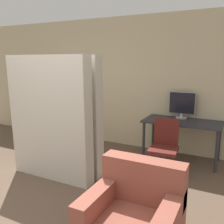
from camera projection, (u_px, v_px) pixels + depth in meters
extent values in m
cube|color=#C6B793|center=(123.00, 83.00, 5.31)|extent=(8.00, 0.06, 2.70)
cube|color=#2D2D33|center=(182.00, 122.00, 4.50)|extent=(1.37, 0.69, 0.03)
cylinder|color=#2D2D33|center=(144.00, 141.00, 4.61)|extent=(0.05, 0.05, 0.72)
cylinder|color=#2D2D33|center=(217.00, 152.00, 4.05)|extent=(0.05, 0.05, 0.72)
cylinder|color=#2D2D33|center=(153.00, 133.00, 5.11)|extent=(0.05, 0.05, 0.72)
cylinder|color=#2D2D33|center=(219.00, 142.00, 4.55)|extent=(0.05, 0.05, 0.72)
cylinder|color=#B7B7BC|center=(181.00, 118.00, 4.73)|extent=(0.20, 0.20, 0.02)
cylinder|color=#B7B7BC|center=(181.00, 115.00, 4.72)|extent=(0.04, 0.04, 0.08)
cube|color=#B7B7BC|center=(182.00, 103.00, 4.68)|extent=(0.49, 0.02, 0.41)
cube|color=black|center=(182.00, 103.00, 4.67)|extent=(0.46, 0.03, 0.39)
cylinder|color=#4C4C51|center=(162.00, 173.00, 4.06)|extent=(0.52, 0.52, 0.03)
cylinder|color=#4C4C51|center=(163.00, 162.00, 4.02)|extent=(0.05, 0.05, 0.36)
cube|color=#591E19|center=(163.00, 150.00, 3.98)|extent=(0.48, 0.48, 0.05)
cube|color=#591E19|center=(166.00, 131.00, 4.11)|extent=(0.40, 0.07, 0.45)
cube|color=beige|center=(53.00, 102.00, 6.04)|extent=(0.02, 0.29, 1.68)
cube|color=beige|center=(75.00, 104.00, 5.76)|extent=(0.02, 0.29, 1.68)
cube|color=beige|center=(67.00, 102.00, 6.02)|extent=(0.64, 0.02, 1.68)
cube|color=beige|center=(65.00, 136.00, 6.07)|extent=(0.61, 0.25, 0.02)
cube|color=beige|center=(64.00, 123.00, 6.00)|extent=(0.61, 0.25, 0.02)
cube|color=beige|center=(64.00, 110.00, 5.93)|extent=(0.61, 0.25, 0.02)
cube|color=beige|center=(63.00, 96.00, 5.87)|extent=(0.61, 0.25, 0.02)
cube|color=beige|center=(63.00, 82.00, 5.80)|extent=(0.61, 0.25, 0.02)
cube|color=beige|center=(62.00, 67.00, 5.73)|extent=(0.61, 0.25, 0.02)
cube|color=brown|center=(55.00, 130.00, 6.15)|extent=(0.02, 0.15, 0.24)
cube|color=silver|center=(56.00, 130.00, 6.14)|extent=(0.04, 0.16, 0.26)
cube|color=orange|center=(59.00, 129.00, 6.16)|extent=(0.03, 0.16, 0.28)
cube|color=silver|center=(60.00, 131.00, 6.14)|extent=(0.03, 0.18, 0.21)
cube|color=red|center=(61.00, 130.00, 6.11)|extent=(0.02, 0.18, 0.24)
cube|color=orange|center=(54.00, 116.00, 6.05)|extent=(0.02, 0.16, 0.27)
cube|color=#232328|center=(55.00, 117.00, 6.05)|extent=(0.02, 0.17, 0.26)
cube|color=brown|center=(57.00, 117.00, 6.06)|extent=(0.04, 0.20, 0.26)
cube|color=orange|center=(59.00, 116.00, 6.06)|extent=(0.02, 0.20, 0.28)
cube|color=orange|center=(54.00, 103.00, 6.02)|extent=(0.03, 0.18, 0.28)
cube|color=teal|center=(55.00, 103.00, 5.99)|extent=(0.03, 0.19, 0.27)
cube|color=orange|center=(57.00, 104.00, 6.00)|extent=(0.02, 0.21, 0.20)
cube|color=#232328|center=(59.00, 104.00, 6.03)|extent=(0.02, 0.15, 0.22)
cube|color=brown|center=(59.00, 105.00, 5.98)|extent=(0.04, 0.18, 0.19)
cube|color=gold|center=(60.00, 104.00, 5.94)|extent=(0.03, 0.16, 0.22)
cube|color=gold|center=(62.00, 104.00, 5.95)|extent=(0.04, 0.17, 0.22)
cube|color=brown|center=(53.00, 90.00, 5.92)|extent=(0.03, 0.16, 0.24)
cube|color=#232328|center=(56.00, 89.00, 5.97)|extent=(0.02, 0.19, 0.28)
cube|color=teal|center=(57.00, 89.00, 5.96)|extent=(0.02, 0.17, 0.27)
cube|color=#1E4C9E|center=(56.00, 89.00, 5.90)|extent=(0.04, 0.21, 0.27)
cube|color=#287A38|center=(59.00, 89.00, 5.91)|extent=(0.03, 0.20, 0.28)
cube|color=silver|center=(60.00, 90.00, 5.90)|extent=(0.03, 0.21, 0.23)
cube|color=gold|center=(62.00, 91.00, 5.90)|extent=(0.04, 0.15, 0.20)
cube|color=#232328|center=(63.00, 90.00, 5.86)|extent=(0.04, 0.20, 0.26)
cube|color=#232328|center=(63.00, 91.00, 5.80)|extent=(0.03, 0.17, 0.22)
cube|color=brown|center=(54.00, 76.00, 5.91)|extent=(0.03, 0.20, 0.23)
cube|color=#287A38|center=(53.00, 75.00, 5.85)|extent=(0.02, 0.18, 0.29)
cube|color=#1E4C9E|center=(55.00, 75.00, 5.86)|extent=(0.03, 0.21, 0.28)
cube|color=orange|center=(57.00, 76.00, 5.87)|extent=(0.04, 0.20, 0.22)
cube|color=#287A38|center=(57.00, 76.00, 5.83)|extent=(0.02, 0.21, 0.25)
cube|color=beige|center=(50.00, 119.00, 3.78)|extent=(1.40, 0.24, 1.90)
cube|color=beige|center=(89.00, 124.00, 3.47)|extent=(0.01, 0.24, 1.86)
cube|color=beige|center=(62.00, 115.00, 4.05)|extent=(1.40, 0.24, 1.90)
cube|color=beige|center=(100.00, 119.00, 3.74)|extent=(0.01, 0.24, 1.86)
cube|color=#934C3D|center=(143.00, 180.00, 2.53)|extent=(0.85, 0.20, 0.45)
cube|color=#934C3D|center=(100.00, 197.00, 2.45)|extent=(0.16, 0.80, 0.20)
cube|color=#934C3D|center=(169.00, 216.00, 2.14)|extent=(0.16, 0.80, 0.20)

